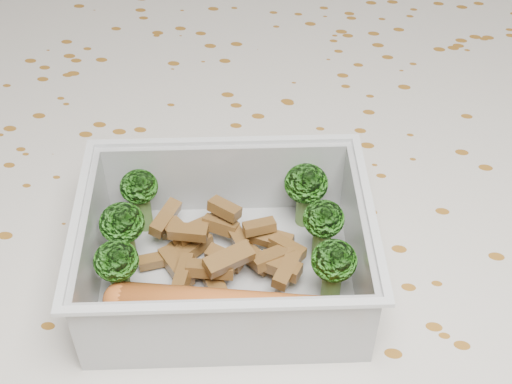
# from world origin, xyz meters

# --- Properties ---
(dining_table) EXTENTS (1.40, 0.90, 0.75)m
(dining_table) POSITION_xyz_m (0.00, 0.00, 0.67)
(dining_table) COLOR brown
(dining_table) RESTS_ON ground
(tablecloth) EXTENTS (1.46, 0.96, 0.19)m
(tablecloth) POSITION_xyz_m (0.00, 0.00, 0.72)
(tablecloth) COLOR silver
(tablecloth) RESTS_ON dining_table
(lunch_container) EXTENTS (0.18, 0.15, 0.06)m
(lunch_container) POSITION_xyz_m (-0.02, -0.05, 0.78)
(lunch_container) COLOR silver
(lunch_container) RESTS_ON tablecloth
(broccoli_florets) EXTENTS (0.15, 0.10, 0.04)m
(broccoli_florets) POSITION_xyz_m (-0.02, -0.03, 0.79)
(broccoli_florets) COLOR #608C3F
(broccoli_florets) RESTS_ON lunch_container
(meat_pile) EXTENTS (0.10, 0.06, 0.03)m
(meat_pile) POSITION_xyz_m (-0.03, -0.04, 0.77)
(meat_pile) COLOR brown
(meat_pile) RESTS_ON lunch_container
(sausage) EXTENTS (0.14, 0.03, 0.02)m
(sausage) POSITION_xyz_m (-0.01, -0.08, 0.78)
(sausage) COLOR #C25F26
(sausage) RESTS_ON lunch_container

